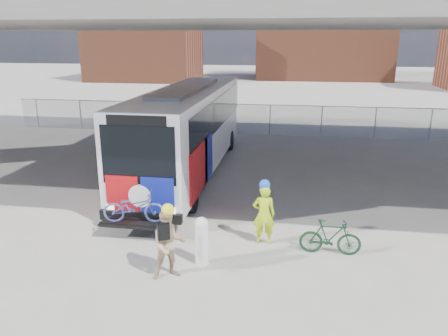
% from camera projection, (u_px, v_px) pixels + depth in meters
% --- Properties ---
extents(ground, '(160.00, 160.00, 0.00)m').
position_uv_depth(ground, '(219.00, 208.00, 14.93)').
color(ground, '#9E9991').
rests_on(ground, ground).
extents(bus, '(2.67, 13.00, 3.69)m').
position_uv_depth(bus, '(188.00, 124.00, 18.36)').
color(bus, silver).
rests_on(bus, ground).
extents(overpass, '(40.00, 16.00, 7.95)m').
position_uv_depth(overpass, '(236.00, 12.00, 16.83)').
color(overpass, '#605E59').
rests_on(overpass, ground).
extents(chainlink_fence, '(30.00, 0.06, 30.00)m').
position_uv_depth(chainlink_fence, '(253.00, 111.00, 25.87)').
color(chainlink_fence, gray).
rests_on(chainlink_fence, ground).
extents(brick_buildings, '(54.00, 22.00, 12.00)m').
position_uv_depth(brick_buildings, '(289.00, 39.00, 58.79)').
color(brick_buildings, brown).
rests_on(brick_buildings, ground).
extents(bollard, '(0.34, 0.34, 1.29)m').
position_uv_depth(bollard, '(202.00, 239.00, 11.09)').
color(bollard, silver).
rests_on(bollard, ground).
extents(cyclist_hivis, '(0.67, 0.48, 1.90)m').
position_uv_depth(cyclist_hivis, '(264.00, 213.00, 12.16)').
color(cyclist_hivis, '#B8DB17').
rests_on(cyclist_hivis, ground).
extents(cyclist_tan, '(1.05, 0.97, 1.91)m').
position_uv_depth(cyclist_tan, '(169.00, 243.00, 10.40)').
color(cyclist_tan, tan).
rests_on(cyclist_tan, ground).
extents(bike_parked, '(1.63, 0.47, 0.98)m').
position_uv_depth(bike_parked, '(330.00, 237.00, 11.65)').
color(bike_parked, '#12391F').
rests_on(bike_parked, ground).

